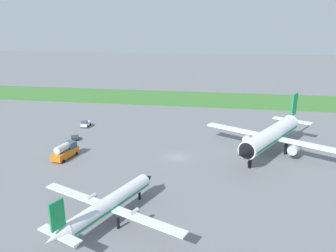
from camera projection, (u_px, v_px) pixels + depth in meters
The scene contains 7 objects.
ground_plane at pixel (177, 157), 68.05m from camera, with size 600.00×600.00×0.00m, color slate.
grass_taxiway_strip at pixel (199, 99), 124.76m from camera, with size 360.00×28.00×0.08m, color #3D7533.
airplane_midfield_jet at pixel (272, 135), 69.48m from camera, with size 28.90×28.86×11.28m.
airplane_foreground_turboprop at pixel (108, 204), 44.63m from camera, with size 23.46×20.34×7.40m.
fuel_truck_near_gate at pixel (65, 151), 67.18m from camera, with size 3.50×6.81×3.29m.
baggage_cart_midfield at pixel (75, 138), 78.56m from camera, with size 2.71×2.94×0.90m.
pushback_tug_by_runway at pixel (85, 124), 88.85m from camera, with size 2.33×3.75×1.95m.
Camera 1 is at (8.74, -62.60, 26.15)m, focal length 34.20 mm.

